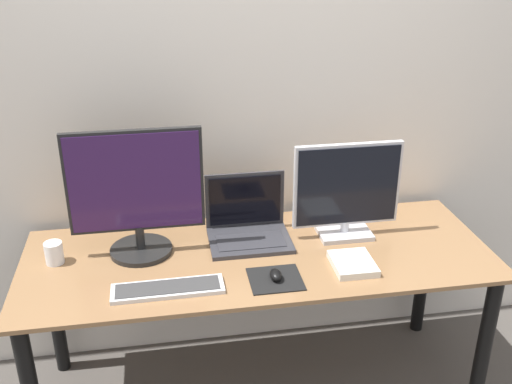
{
  "coord_description": "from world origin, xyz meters",
  "views": [
    {
      "loc": [
        -0.37,
        -1.71,
        1.93
      ],
      "look_at": [
        -0.01,
        0.38,
        0.97
      ],
      "focal_mm": 42.0,
      "sensor_mm": 36.0,
      "label": 1
    }
  ],
  "objects_px": {
    "book": "(353,264)",
    "mouse": "(276,275)",
    "monitor_right": "(347,191)",
    "laptop": "(248,224)",
    "monitor_left": "(136,193)",
    "mug": "(54,253)",
    "keyboard": "(168,289)"
  },
  "relations": [
    {
      "from": "book",
      "to": "mouse",
      "type": "bearing_deg",
      "value": -172.4
    },
    {
      "from": "monitor_right",
      "to": "laptop",
      "type": "distance_m",
      "value": 0.44
    },
    {
      "from": "monitor_right",
      "to": "mouse",
      "type": "distance_m",
      "value": 0.5
    },
    {
      "from": "monitor_left",
      "to": "monitor_right",
      "type": "relative_size",
      "value": 1.17
    },
    {
      "from": "laptop",
      "to": "mug",
      "type": "xyz_separation_m",
      "value": [
        -0.78,
        -0.08,
        -0.02
      ]
    },
    {
      "from": "mouse",
      "to": "mug",
      "type": "distance_m",
      "value": 0.87
    },
    {
      "from": "book",
      "to": "mug",
      "type": "bearing_deg",
      "value": 168.7
    },
    {
      "from": "laptop",
      "to": "monitor_left",
      "type": "bearing_deg",
      "value": -173.58
    },
    {
      "from": "keyboard",
      "to": "mug",
      "type": "bearing_deg",
      "value": 147.52
    },
    {
      "from": "keyboard",
      "to": "book",
      "type": "bearing_deg",
      "value": 3.58
    },
    {
      "from": "monitor_right",
      "to": "mouse",
      "type": "height_order",
      "value": "monitor_right"
    },
    {
      "from": "monitor_right",
      "to": "mug",
      "type": "distance_m",
      "value": 1.2
    },
    {
      "from": "keyboard",
      "to": "book",
      "type": "relative_size",
      "value": 2.15
    },
    {
      "from": "monitor_left",
      "to": "book",
      "type": "bearing_deg",
      "value": -17.61
    },
    {
      "from": "monitor_right",
      "to": "mug",
      "type": "xyz_separation_m",
      "value": [
        -1.19,
        -0.03,
        -0.16
      ]
    },
    {
      "from": "monitor_right",
      "to": "laptop",
      "type": "xyz_separation_m",
      "value": [
        -0.41,
        0.05,
        -0.14
      ]
    },
    {
      "from": "monitor_left",
      "to": "monitor_right",
      "type": "height_order",
      "value": "monitor_left"
    },
    {
      "from": "monitor_right",
      "to": "keyboard",
      "type": "relative_size",
      "value": 1.11
    },
    {
      "from": "mug",
      "to": "keyboard",
      "type": "bearing_deg",
      "value": -32.48
    },
    {
      "from": "book",
      "to": "mug",
      "type": "distance_m",
      "value": 1.17
    },
    {
      "from": "mouse",
      "to": "keyboard",
      "type": "bearing_deg",
      "value": -179.61
    },
    {
      "from": "monitor_left",
      "to": "book",
      "type": "relative_size",
      "value": 2.76
    },
    {
      "from": "mug",
      "to": "monitor_right",
      "type": "bearing_deg",
      "value": 1.39
    },
    {
      "from": "laptop",
      "to": "mouse",
      "type": "height_order",
      "value": "laptop"
    },
    {
      "from": "monitor_right",
      "to": "mug",
      "type": "bearing_deg",
      "value": -178.61
    },
    {
      "from": "keyboard",
      "to": "mug",
      "type": "xyz_separation_m",
      "value": [
        -0.43,
        0.27,
        0.04
      ]
    },
    {
      "from": "monitor_left",
      "to": "mouse",
      "type": "relative_size",
      "value": 7.24
    },
    {
      "from": "monitor_left",
      "to": "book",
      "type": "distance_m",
      "value": 0.89
    },
    {
      "from": "monitor_right",
      "to": "book",
      "type": "distance_m",
      "value": 0.32
    },
    {
      "from": "mouse",
      "to": "book",
      "type": "relative_size",
      "value": 0.38
    },
    {
      "from": "book",
      "to": "mug",
      "type": "height_order",
      "value": "mug"
    },
    {
      "from": "book",
      "to": "keyboard",
      "type": "bearing_deg",
      "value": -176.42
    }
  ]
}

